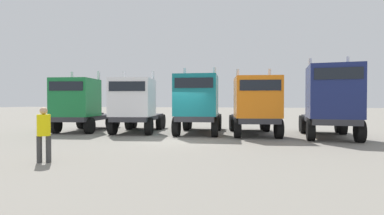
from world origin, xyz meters
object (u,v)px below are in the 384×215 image
semi_truck_white (136,105)px  visitor_in_hivis (44,130)px  semi_truck_teal (198,104)px  semi_truck_orange (255,106)px  semi_truck_green (80,105)px  semi_truck_navy (331,101)px

semi_truck_white → visitor_in_hivis: 8.91m
semi_truck_teal → semi_truck_orange: bearing=86.3°
semi_truck_green → semi_truck_navy: semi_truck_navy is taller
semi_truck_white → semi_truck_orange: (7.37, 0.12, -0.03)m
semi_truck_navy → visitor_in_hivis: size_ratio=3.42×
semi_truck_orange → semi_truck_navy: 3.97m
semi_truck_orange → semi_truck_green: bearing=-96.4°
semi_truck_orange → semi_truck_navy: (3.91, -0.63, 0.23)m
semi_truck_navy → semi_truck_orange: bearing=-94.9°
semi_truck_white → semi_truck_navy: (11.29, -0.51, 0.21)m
semi_truck_green → visitor_in_hivis: size_ratio=3.33×
semi_truck_navy → semi_truck_teal: bearing=-90.6°
semi_truck_white → visitor_in_hivis: semi_truck_white is taller
semi_truck_teal → semi_truck_green: bearing=-92.2°
semi_truck_orange → semi_truck_navy: semi_truck_navy is taller
semi_truck_green → visitor_in_hivis: bearing=20.6°
semi_truck_green → semi_truck_teal: semi_truck_teal is taller
semi_truck_white → semi_truck_green: bearing=-95.8°
semi_truck_teal → semi_truck_navy: 7.32m
semi_truck_orange → visitor_in_hivis: 11.19m
visitor_in_hivis → semi_truck_teal: bearing=141.4°
semi_truck_green → semi_truck_white: (3.80, 0.15, -0.01)m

